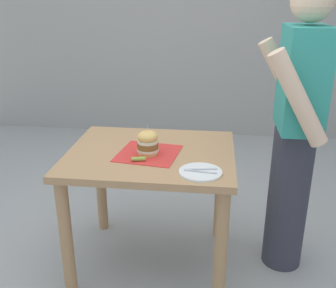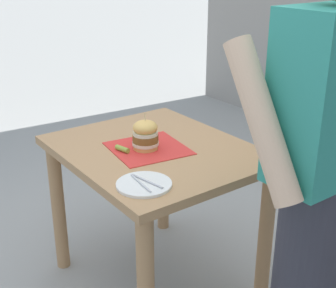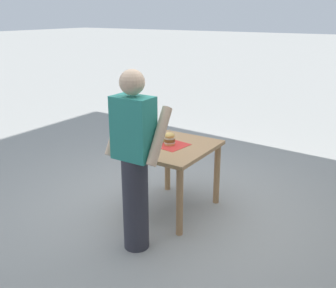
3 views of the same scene
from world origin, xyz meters
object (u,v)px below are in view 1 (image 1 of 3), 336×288
(patio_table, at_px, (151,173))
(pickle_spear, at_px, (138,159))
(sandwich, at_px, (148,143))
(diner_across_table, at_px, (295,131))
(side_plate_with_forks, at_px, (200,172))

(patio_table, distance_m, pickle_spear, 0.22)
(sandwich, distance_m, diner_across_table, 0.84)
(diner_across_table, bearing_deg, patio_table, -82.74)
(sandwich, bearing_deg, diner_across_table, 100.55)
(patio_table, height_order, side_plate_with_forks, side_plate_with_forks)
(pickle_spear, bearing_deg, sandwich, 162.03)
(sandwich, height_order, diner_across_table, diner_across_table)
(patio_table, xyz_separation_m, sandwich, (0.05, -0.01, 0.21))
(patio_table, xyz_separation_m, side_plate_with_forks, (0.26, 0.30, 0.15))
(sandwich, relative_size, diner_across_table, 0.10)
(patio_table, relative_size, sandwich, 5.49)
(pickle_spear, bearing_deg, diner_across_table, 106.74)
(patio_table, bearing_deg, pickle_spear, -15.30)
(diner_across_table, bearing_deg, sandwich, -79.45)
(sandwich, xyz_separation_m, diner_across_table, (-0.15, 0.82, 0.05))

